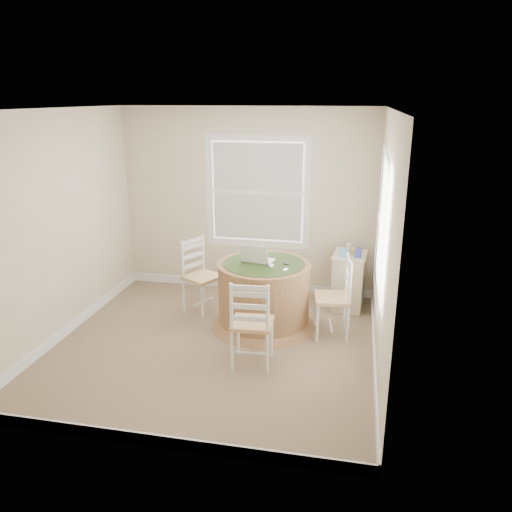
% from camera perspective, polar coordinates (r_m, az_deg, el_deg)
% --- Properties ---
extents(room, '(3.64, 3.64, 2.64)m').
position_cam_1_polar(room, '(5.47, -3.00, 2.71)').
color(room, '#897357').
rests_on(room, ground).
extents(round_table, '(1.31, 1.31, 0.81)m').
position_cam_1_polar(round_table, '(6.10, 0.91, -4.14)').
color(round_table, '#A06D48').
rests_on(round_table, ground).
extents(chair_left, '(0.55, 0.56, 0.95)m').
position_cam_1_polar(chair_left, '(6.54, -6.10, -2.37)').
color(chair_left, white).
rests_on(chair_left, ground).
extents(chair_near, '(0.44, 0.42, 0.95)m').
position_cam_1_polar(chair_near, '(5.22, -0.44, -7.64)').
color(chair_near, white).
rests_on(chair_near, ground).
extents(chair_right, '(0.45, 0.47, 0.95)m').
position_cam_1_polar(chair_right, '(5.91, 8.69, -4.74)').
color(chair_right, white).
rests_on(chair_right, ground).
extents(laptop, '(0.40, 0.37, 0.25)m').
position_cam_1_polar(laptop, '(6.03, 0.18, -0.34)').
color(laptop, white).
rests_on(laptop, round_table).
extents(mouse, '(0.08, 0.11, 0.04)m').
position_cam_1_polar(mouse, '(5.86, 1.75, -1.12)').
color(mouse, white).
rests_on(mouse, round_table).
extents(phone, '(0.06, 0.10, 0.02)m').
position_cam_1_polar(phone, '(5.76, 3.40, -1.60)').
color(phone, '#B7BABF').
rests_on(phone, round_table).
extents(keys, '(0.07, 0.06, 0.02)m').
position_cam_1_polar(keys, '(5.95, 3.53, -0.93)').
color(keys, black).
rests_on(keys, round_table).
extents(corner_chest, '(0.47, 0.60, 0.75)m').
position_cam_1_polar(corner_chest, '(6.76, 10.50, -2.79)').
color(corner_chest, beige).
rests_on(corner_chest, ground).
extents(tissue_box, '(0.13, 0.13, 0.10)m').
position_cam_1_polar(tissue_box, '(6.51, 10.11, 0.40)').
color(tissue_box, '#599BCD').
rests_on(tissue_box, corner_chest).
extents(box_yellow, '(0.16, 0.11, 0.06)m').
position_cam_1_polar(box_yellow, '(6.68, 10.97, 0.60)').
color(box_yellow, '#E0A64F').
rests_on(box_yellow, corner_chest).
extents(box_blue, '(0.09, 0.09, 0.12)m').
position_cam_1_polar(box_blue, '(6.51, 11.61, 0.39)').
color(box_blue, '#383DA8').
rests_on(box_blue, corner_chest).
extents(cup_cream, '(0.07, 0.07, 0.09)m').
position_cam_1_polar(cup_cream, '(6.77, 10.55, 0.99)').
color(cup_cream, beige).
rests_on(cup_cream, corner_chest).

